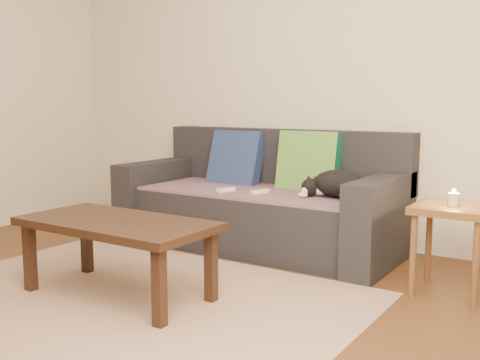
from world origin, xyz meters
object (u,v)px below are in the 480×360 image
Objects in this scene: cat at (336,184)px; coffee_table at (117,230)px; sofa at (261,205)px; wii_remote_a at (226,190)px; wii_remote_b at (260,192)px; side_table at (452,221)px.

cat reaches higher than coffee_table.
cat is at bearing -6.52° from sofa.
sofa is at bearing -7.93° from wii_remote_a.
wii_remote_a is (-0.77, -0.21, -0.08)m from cat.
sofa reaches higher than wii_remote_a.
cat reaches higher than wii_remote_b.
wii_remote_a reaches higher than coffee_table.
sofa reaches higher than coffee_table.
sofa is 0.34m from wii_remote_a.
cat reaches higher than side_table.
wii_remote_b is (0.25, 0.06, 0.00)m from wii_remote_a.
side_table is at bearing -76.29° from wii_remote_b.
side_table is at bearing 34.78° from coffee_table.
sofa is 14.00× the size of wii_remote_b.
wii_remote_a is at bearing 177.29° from side_table.
side_table reaches higher than coffee_table.
sofa reaches higher than wii_remote_b.
cat is 0.88m from side_table.
sofa is at bearing 47.51° from wii_remote_b.
cat is 0.90× the size of side_table.
wii_remote_a is at bearing 92.74° from coffee_table.
wii_remote_a is 1.00× the size of wii_remote_b.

